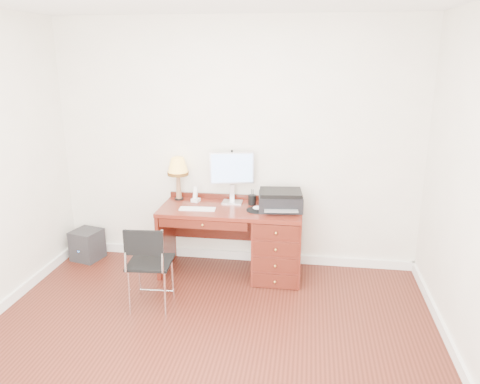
% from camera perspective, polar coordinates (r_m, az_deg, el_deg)
% --- Properties ---
extents(ground, '(4.00, 4.00, 0.00)m').
position_cam_1_polar(ground, '(4.05, -4.45, -18.44)').
color(ground, '#3A140D').
rests_on(ground, ground).
extents(room_shell, '(4.00, 4.00, 4.00)m').
position_cam_1_polar(room_shell, '(4.54, -2.66, -13.41)').
color(room_shell, white).
rests_on(room_shell, ground).
extents(desk, '(1.50, 0.67, 0.75)m').
position_cam_1_polar(desk, '(5.02, 2.61, -5.70)').
color(desk, maroon).
rests_on(desk, ground).
extents(monitor, '(0.48, 0.21, 0.56)m').
position_cam_1_polar(monitor, '(5.03, -0.91, 2.58)').
color(monitor, silver).
rests_on(monitor, desk).
extents(keyboard, '(0.38, 0.13, 0.01)m').
position_cam_1_polar(keyboard, '(4.90, -5.21, -2.06)').
color(keyboard, white).
rests_on(keyboard, desk).
extents(mouse_pad, '(0.24, 0.24, 0.05)m').
position_cam_1_polar(mouse_pad, '(4.85, 2.18, -2.10)').
color(mouse_pad, black).
rests_on(mouse_pad, desk).
extents(printer, '(0.48, 0.39, 0.20)m').
position_cam_1_polar(printer, '(4.88, 4.96, -0.99)').
color(printer, black).
rests_on(printer, desk).
extents(leg_lamp, '(0.23, 0.23, 0.48)m').
position_cam_1_polar(leg_lamp, '(5.16, -7.58, 2.80)').
color(leg_lamp, black).
rests_on(leg_lamp, desk).
extents(phone, '(0.10, 0.10, 0.17)m').
position_cam_1_polar(phone, '(5.14, -5.44, -0.64)').
color(phone, white).
rests_on(phone, desk).
extents(pen_cup, '(0.09, 0.09, 0.11)m').
position_cam_1_polar(pen_cup, '(5.02, 1.49, -0.96)').
color(pen_cup, black).
rests_on(pen_cup, desk).
extents(chair, '(0.42, 0.42, 0.83)m').
position_cam_1_polar(chair, '(4.42, -11.20, -8.01)').
color(chair, black).
rests_on(chair, ground).
extents(equipment_box, '(0.36, 0.36, 0.35)m').
position_cam_1_polar(equipment_box, '(5.76, -18.12, -6.12)').
color(equipment_box, black).
rests_on(equipment_box, ground).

